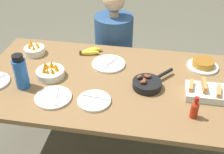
{
  "coord_description": "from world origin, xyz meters",
  "views": [
    {
      "loc": [
        0.27,
        -1.56,
        1.87
      ],
      "look_at": [
        0.0,
        0.0,
        0.75
      ],
      "focal_mm": 45.0,
      "sensor_mm": 36.0,
      "label": 1
    }
  ],
  "objects": [
    {
      "name": "hot_sauce_bottle",
      "position": [
        0.54,
        -0.28,
        0.79
      ],
      "size": [
        0.05,
        0.05,
        0.15
      ],
      "color": "#B72814",
      "rests_on": "dining_table"
    },
    {
      "name": "fruit_bowl_mango",
      "position": [
        -0.44,
        -0.02,
        0.76
      ],
      "size": [
        0.2,
        0.2,
        0.11
      ],
      "color": "silver",
      "rests_on": "dining_table"
    },
    {
      "name": "fruit_bowl_citrus",
      "position": [
        -0.68,
        0.26,
        0.76
      ],
      "size": [
        0.16,
        0.16,
        0.11
      ],
      "color": "silver",
      "rests_on": "dining_table"
    },
    {
      "name": "dining_table",
      "position": [
        0.0,
        0.0,
        0.64
      ],
      "size": [
        1.88,
        0.98,
        0.72
      ],
      "color": "olive",
      "rests_on": "ground_plane"
    },
    {
      "name": "skillet",
      "position": [
        0.25,
        -0.03,
        0.75
      ],
      "size": [
        0.27,
        0.3,
        0.08
      ],
      "rotation": [
        0.0,
        0.0,
        0.88
      ],
      "color": "black",
      "rests_on": "dining_table"
    },
    {
      "name": "empty_plate_near_front",
      "position": [
        -0.34,
        -0.26,
        0.73
      ],
      "size": [
        0.24,
        0.24,
        0.02
      ],
      "color": "silver",
      "rests_on": "dining_table"
    },
    {
      "name": "water_bottle",
      "position": [
        -0.58,
        -0.17,
        0.84
      ],
      "size": [
        0.09,
        0.09,
        0.25
      ],
      "color": "blue",
      "rests_on": "dining_table"
    },
    {
      "name": "empty_plate_far_right",
      "position": [
        -0.07,
        -0.24,
        0.73
      ],
      "size": [
        0.21,
        0.21,
        0.02
      ],
      "color": "silver",
      "rests_on": "dining_table"
    },
    {
      "name": "empty_plate_far_left",
      "position": [
        -0.06,
        0.2,
        0.73
      ],
      "size": [
        0.25,
        0.25,
        0.02
      ],
      "color": "silver",
      "rests_on": "dining_table"
    },
    {
      "name": "ground_plane",
      "position": [
        0.0,
        0.0,
        0.0
      ],
      "size": [
        14.0,
        14.0,
        0.0
      ],
      "primitive_type": "plane",
      "color": "#666051"
    },
    {
      "name": "melon_tray",
      "position": [
        0.65,
        -0.06,
        0.75
      ],
      "size": [
        0.31,
        0.18,
        0.1
      ],
      "color": "silver",
      "rests_on": "dining_table"
    },
    {
      "name": "banana_bunch",
      "position": [
        -0.24,
        0.34,
        0.74
      ],
      "size": [
        0.19,
        0.16,
        0.04
      ],
      "color": "yellow",
      "rests_on": "dining_table"
    },
    {
      "name": "person_figure",
      "position": [
        -0.11,
        0.72,
        0.46
      ],
      "size": [
        0.38,
        0.38,
        1.13
      ],
      "color": "black",
      "rests_on": "ground_plane"
    },
    {
      "name": "frittata_plate_center",
      "position": [
        0.64,
        0.28,
        0.75
      ],
      "size": [
        0.23,
        0.23,
        0.06
      ],
      "color": "silver",
      "rests_on": "dining_table"
    }
  ]
}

